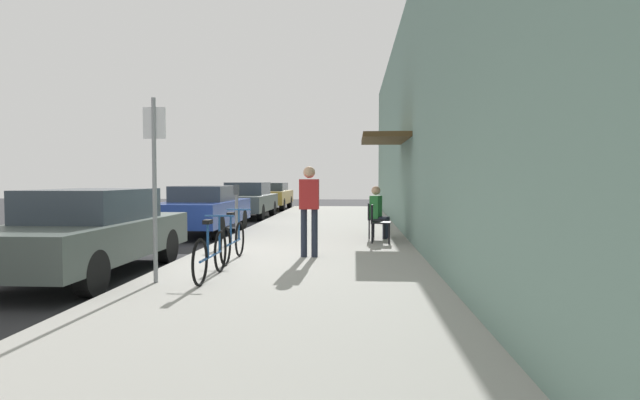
{
  "coord_description": "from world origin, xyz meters",
  "views": [
    {
      "loc": [
        3.2,
        -8.91,
        1.59
      ],
      "look_at": [
        2.06,
        7.94,
        0.87
      ],
      "focal_mm": 28.2,
      "sensor_mm": 36.0,
      "label": 1
    }
  ],
  "objects_px": {
    "parked_car_3": "(271,195)",
    "parking_meter": "(236,209)",
    "parked_car_0": "(89,232)",
    "cafe_chair_1": "(376,218)",
    "pedestrian_standing": "(309,204)",
    "street_sign": "(155,175)",
    "seated_patron_1": "(378,210)",
    "cafe_chair_0": "(377,221)",
    "parked_car_1": "(204,209)",
    "bicycle_0": "(211,254)",
    "bicycle_1": "(233,241)",
    "parked_car_2": "(248,200)"
  },
  "relations": [
    {
      "from": "street_sign",
      "to": "parking_meter",
      "type": "bearing_deg",
      "value": 89.39
    },
    {
      "from": "parked_car_1",
      "to": "parked_car_2",
      "type": "height_order",
      "value": "parked_car_2"
    },
    {
      "from": "parked_car_0",
      "to": "cafe_chair_1",
      "type": "bearing_deg",
      "value": 43.69
    },
    {
      "from": "street_sign",
      "to": "pedestrian_standing",
      "type": "xyz_separation_m",
      "value": [
        1.96,
        2.46,
        -0.52
      ]
    },
    {
      "from": "parking_meter",
      "to": "cafe_chair_1",
      "type": "relative_size",
      "value": 1.52
    },
    {
      "from": "bicycle_1",
      "to": "cafe_chair_0",
      "type": "relative_size",
      "value": 1.97
    },
    {
      "from": "seated_patron_1",
      "to": "pedestrian_standing",
      "type": "distance_m",
      "value": 3.44
    },
    {
      "from": "parked_car_3",
      "to": "parking_meter",
      "type": "distance_m",
      "value": 14.27
    },
    {
      "from": "parked_car_3",
      "to": "street_sign",
      "type": "height_order",
      "value": "street_sign"
    },
    {
      "from": "parked_car_1",
      "to": "bicycle_0",
      "type": "relative_size",
      "value": 2.57
    },
    {
      "from": "parked_car_2",
      "to": "parking_meter",
      "type": "distance_m",
      "value": 8.63
    },
    {
      "from": "street_sign",
      "to": "seated_patron_1",
      "type": "bearing_deg",
      "value": 58.6
    },
    {
      "from": "cafe_chair_0",
      "to": "cafe_chair_1",
      "type": "xyz_separation_m",
      "value": [
        0.0,
        0.91,
        0.0
      ]
    },
    {
      "from": "pedestrian_standing",
      "to": "cafe_chair_0",
      "type": "bearing_deg",
      "value": 58.2
    },
    {
      "from": "parking_meter",
      "to": "pedestrian_standing",
      "type": "xyz_separation_m",
      "value": [
        1.91,
        -2.23,
        0.23
      ]
    },
    {
      "from": "street_sign",
      "to": "bicycle_1",
      "type": "relative_size",
      "value": 1.52
    },
    {
      "from": "cafe_chair_1",
      "to": "bicycle_1",
      "type": "bearing_deg",
      "value": -126.28
    },
    {
      "from": "parked_car_1",
      "to": "cafe_chair_1",
      "type": "relative_size",
      "value": 5.06
    },
    {
      "from": "bicycle_1",
      "to": "cafe_chair_0",
      "type": "bearing_deg",
      "value": 45.71
    },
    {
      "from": "parking_meter",
      "to": "cafe_chair_1",
      "type": "distance_m",
      "value": 3.42
    },
    {
      "from": "cafe_chair_1",
      "to": "pedestrian_standing",
      "type": "relative_size",
      "value": 0.51
    },
    {
      "from": "parked_car_2",
      "to": "parking_meter",
      "type": "xyz_separation_m",
      "value": [
        1.55,
        -8.48,
        0.14
      ]
    },
    {
      "from": "parked_car_2",
      "to": "cafe_chair_0",
      "type": "xyz_separation_m",
      "value": [
        4.84,
        -8.51,
        -0.12
      ]
    },
    {
      "from": "parked_car_0",
      "to": "pedestrian_standing",
      "type": "distance_m",
      "value": 3.79
    },
    {
      "from": "parked_car_3",
      "to": "pedestrian_standing",
      "type": "height_order",
      "value": "pedestrian_standing"
    },
    {
      "from": "seated_patron_1",
      "to": "parked_car_2",
      "type": "bearing_deg",
      "value": 122.75
    },
    {
      "from": "parked_car_0",
      "to": "pedestrian_standing",
      "type": "height_order",
      "value": "pedestrian_standing"
    },
    {
      "from": "street_sign",
      "to": "cafe_chair_1",
      "type": "distance_m",
      "value": 6.59
    },
    {
      "from": "cafe_chair_0",
      "to": "parked_car_0",
      "type": "bearing_deg",
      "value": -142.5
    },
    {
      "from": "parked_car_0",
      "to": "parked_car_2",
      "type": "relative_size",
      "value": 1.0
    },
    {
      "from": "bicycle_1",
      "to": "parked_car_3",
      "type": "bearing_deg",
      "value": 97.2
    },
    {
      "from": "parked_car_2",
      "to": "parking_meter",
      "type": "bearing_deg",
      "value": -79.65
    },
    {
      "from": "street_sign",
      "to": "bicycle_1",
      "type": "bearing_deg",
      "value": 71.39
    },
    {
      "from": "street_sign",
      "to": "parked_car_3",
      "type": "bearing_deg",
      "value": 94.54
    },
    {
      "from": "parked_car_0",
      "to": "cafe_chair_1",
      "type": "height_order",
      "value": "parked_car_0"
    },
    {
      "from": "parked_car_3",
      "to": "cafe_chair_1",
      "type": "height_order",
      "value": "parked_car_3"
    },
    {
      "from": "bicycle_0",
      "to": "cafe_chair_0",
      "type": "distance_m",
      "value": 5.09
    },
    {
      "from": "parked_car_1",
      "to": "parked_car_0",
      "type": "bearing_deg",
      "value": -90.0
    },
    {
      "from": "parked_car_1",
      "to": "cafe_chair_0",
      "type": "bearing_deg",
      "value": -27.8
    },
    {
      "from": "cafe_chair_1",
      "to": "street_sign",
      "type": "bearing_deg",
      "value": -120.88
    },
    {
      "from": "cafe_chair_1",
      "to": "parked_car_0",
      "type": "bearing_deg",
      "value": -136.31
    },
    {
      "from": "parked_car_3",
      "to": "parking_meter",
      "type": "xyz_separation_m",
      "value": [
        1.55,
        -14.19,
        0.16
      ]
    },
    {
      "from": "parked_car_3",
      "to": "cafe_chair_0",
      "type": "height_order",
      "value": "parked_car_3"
    },
    {
      "from": "parked_car_3",
      "to": "street_sign",
      "type": "xyz_separation_m",
      "value": [
        1.5,
        -18.88,
        0.91
      ]
    },
    {
      "from": "street_sign",
      "to": "seated_patron_1",
      "type": "relative_size",
      "value": 2.02
    },
    {
      "from": "cafe_chair_1",
      "to": "pedestrian_standing",
      "type": "height_order",
      "value": "pedestrian_standing"
    },
    {
      "from": "parked_car_0",
      "to": "parked_car_3",
      "type": "bearing_deg",
      "value": 90.0
    },
    {
      "from": "cafe_chair_1",
      "to": "pedestrian_standing",
      "type": "bearing_deg",
      "value": -113.76
    },
    {
      "from": "parking_meter",
      "to": "cafe_chair_0",
      "type": "bearing_deg",
      "value": -0.37
    },
    {
      "from": "parked_car_0",
      "to": "parked_car_2",
      "type": "bearing_deg",
      "value": 90.0
    }
  ]
}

